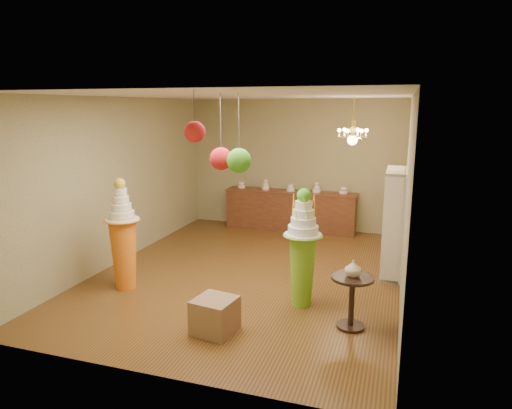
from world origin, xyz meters
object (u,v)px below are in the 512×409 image
(sideboard, at_px, (290,210))
(round_table, at_px, (352,295))
(pedestal_green, at_px, (303,256))
(pedestal_orange, at_px, (124,245))

(sideboard, height_order, round_table, sideboard)
(pedestal_green, distance_m, round_table, 0.95)
(pedestal_orange, distance_m, sideboard, 4.53)
(sideboard, bearing_deg, pedestal_orange, -111.59)
(sideboard, xyz_separation_m, round_table, (1.90, -4.47, -0.02))
(pedestal_orange, bearing_deg, round_table, -4.16)
(pedestal_green, bearing_deg, pedestal_orange, -175.35)
(pedestal_orange, height_order, sideboard, pedestal_orange)
(sideboard, bearing_deg, round_table, -66.96)
(pedestal_orange, distance_m, round_table, 3.58)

